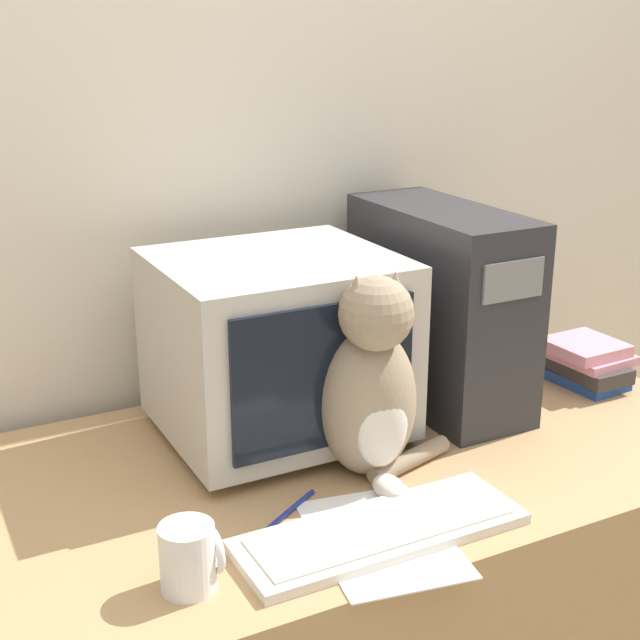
{
  "coord_description": "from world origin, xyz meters",
  "views": [
    {
      "loc": [
        -0.72,
        -0.94,
        1.56
      ],
      "look_at": [
        0.0,
        0.44,
        1.04
      ],
      "focal_mm": 50.0,
      "sensor_mm": 36.0,
      "label": 1
    }
  ],
  "objects_px": {
    "computer_tower": "(439,306)",
    "mug": "(190,557)",
    "book_stack": "(585,362)",
    "keyboard": "(381,531)",
    "pen": "(289,511)",
    "cat": "(371,388)",
    "crt_monitor": "(277,345)"
  },
  "relations": [
    {
      "from": "book_stack",
      "to": "mug",
      "type": "height_order",
      "value": "same"
    },
    {
      "from": "keyboard",
      "to": "book_stack",
      "type": "bearing_deg",
      "value": 24.07
    },
    {
      "from": "crt_monitor",
      "to": "book_stack",
      "type": "distance_m",
      "value": 0.75
    },
    {
      "from": "computer_tower",
      "to": "cat",
      "type": "relative_size",
      "value": 1.21
    },
    {
      "from": "cat",
      "to": "mug",
      "type": "height_order",
      "value": "cat"
    },
    {
      "from": "cat",
      "to": "keyboard",
      "type": "bearing_deg",
      "value": -108.48
    },
    {
      "from": "keyboard",
      "to": "pen",
      "type": "distance_m",
      "value": 0.17
    },
    {
      "from": "keyboard",
      "to": "pen",
      "type": "xyz_separation_m",
      "value": [
        -0.1,
        0.13,
        -0.01
      ]
    },
    {
      "from": "keyboard",
      "to": "mug",
      "type": "distance_m",
      "value": 0.32
    },
    {
      "from": "book_stack",
      "to": "keyboard",
      "type": "bearing_deg",
      "value": -155.93
    },
    {
      "from": "computer_tower",
      "to": "crt_monitor",
      "type": "bearing_deg",
      "value": -178.91
    },
    {
      "from": "cat",
      "to": "book_stack",
      "type": "height_order",
      "value": "cat"
    },
    {
      "from": "computer_tower",
      "to": "book_stack",
      "type": "bearing_deg",
      "value": -14.93
    },
    {
      "from": "cat",
      "to": "book_stack",
      "type": "bearing_deg",
      "value": 19.31
    },
    {
      "from": "cat",
      "to": "pen",
      "type": "height_order",
      "value": "cat"
    },
    {
      "from": "keyboard",
      "to": "pen",
      "type": "relative_size",
      "value": 3.51
    },
    {
      "from": "crt_monitor",
      "to": "book_stack",
      "type": "xyz_separation_m",
      "value": [
        0.74,
        -0.09,
        -0.14
      ]
    },
    {
      "from": "cat",
      "to": "book_stack",
      "type": "distance_m",
      "value": 0.68
    },
    {
      "from": "computer_tower",
      "to": "cat",
      "type": "bearing_deg",
      "value": -142.64
    },
    {
      "from": "crt_monitor",
      "to": "mug",
      "type": "xyz_separation_m",
      "value": [
        -0.33,
        -0.41,
        -0.14
      ]
    },
    {
      "from": "computer_tower",
      "to": "cat",
      "type": "height_order",
      "value": "computer_tower"
    },
    {
      "from": "computer_tower",
      "to": "pen",
      "type": "distance_m",
      "value": 0.62
    },
    {
      "from": "pen",
      "to": "book_stack",
      "type": "bearing_deg",
      "value": 13.37
    },
    {
      "from": "crt_monitor",
      "to": "pen",
      "type": "bearing_deg",
      "value": -111.66
    },
    {
      "from": "crt_monitor",
      "to": "book_stack",
      "type": "relative_size",
      "value": 2.21
    },
    {
      "from": "mug",
      "to": "crt_monitor",
      "type": "bearing_deg",
      "value": 50.86
    },
    {
      "from": "computer_tower",
      "to": "mug",
      "type": "height_order",
      "value": "computer_tower"
    },
    {
      "from": "keyboard",
      "to": "book_stack",
      "type": "height_order",
      "value": "book_stack"
    },
    {
      "from": "computer_tower",
      "to": "book_stack",
      "type": "distance_m",
      "value": 0.39
    },
    {
      "from": "book_stack",
      "to": "pen",
      "type": "bearing_deg",
      "value": -166.63
    },
    {
      "from": "cat",
      "to": "crt_monitor",
      "type": "bearing_deg",
      "value": 116.15
    },
    {
      "from": "book_stack",
      "to": "pen",
      "type": "distance_m",
      "value": 0.88
    }
  ]
}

